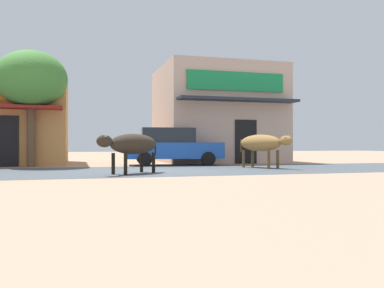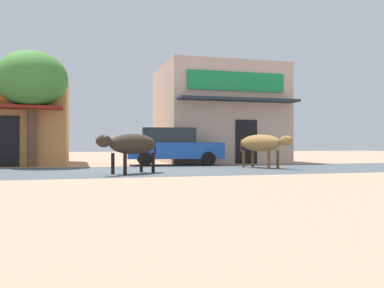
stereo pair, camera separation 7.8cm
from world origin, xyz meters
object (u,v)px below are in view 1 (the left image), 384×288
(parked_hatchback_car, at_px, (172,146))
(cow_near_brown, at_px, (132,144))
(cow_far_dark, at_px, (262,143))
(pedestrian_by_shop, at_px, (269,145))
(roadside_tree, at_px, (31,80))

(parked_hatchback_car, distance_m, cow_near_brown, 5.50)
(cow_far_dark, relative_size, pedestrian_by_shop, 1.64)
(roadside_tree, bearing_deg, pedestrian_by_shop, 2.80)
(parked_hatchback_car, bearing_deg, cow_far_dark, -48.47)
(cow_far_dark, bearing_deg, roadside_tree, 158.94)
(roadside_tree, distance_m, cow_far_dark, 9.69)
(roadside_tree, relative_size, cow_far_dark, 1.88)
(pedestrian_by_shop, bearing_deg, parked_hatchback_car, -172.09)
(roadside_tree, height_order, parked_hatchback_car, roadside_tree)
(roadside_tree, height_order, pedestrian_by_shop, roadside_tree)
(pedestrian_by_shop, bearing_deg, cow_far_dark, -119.99)
(parked_hatchback_car, height_order, cow_near_brown, parked_hatchback_car)
(cow_near_brown, bearing_deg, cow_far_dark, 18.49)
(cow_near_brown, xyz_separation_m, pedestrian_by_shop, (7.49, 5.64, -0.01))
(roadside_tree, xyz_separation_m, cow_near_brown, (3.46, -5.11, -2.66))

